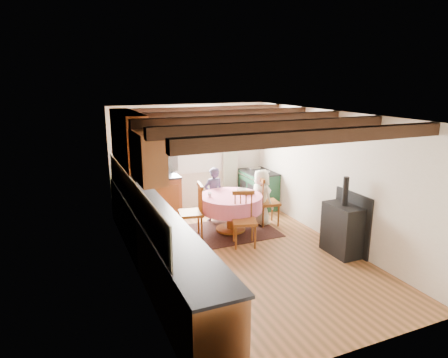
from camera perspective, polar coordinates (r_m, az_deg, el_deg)
name	(u,v)px	position (r m, az deg, el deg)	size (l,w,h in m)	color
floor	(242,254)	(6.95, 2.66, -10.75)	(3.60, 5.50, 0.00)	#9B5F37
ceiling	(244,114)	(6.32, 2.91, 9.37)	(3.60, 5.50, 0.00)	white
wall_back	(190,157)	(9.02, -4.92, 3.14)	(3.60, 0.00, 2.40)	silver
wall_front	(359,252)	(4.38, 19.02, -10.01)	(3.60, 0.00, 2.40)	silver
wall_left	(134,200)	(5.99, -12.90, -2.98)	(0.00, 5.50, 2.40)	silver
wall_right	(331,177)	(7.48, 15.27, 0.33)	(0.00, 5.50, 2.40)	silver
beam_a	(321,136)	(4.63, 13.93, 6.01)	(3.60, 0.16, 0.16)	black
beam_b	(276,127)	(5.45, 7.58, 7.51)	(3.60, 0.16, 0.16)	black
beam_c	(244,120)	(6.33, 2.90, 8.55)	(3.60, 0.16, 0.16)	black
beam_d	(220,115)	(7.23, -0.64, 9.30)	(3.60, 0.16, 0.16)	black
beam_e	(201,111)	(8.16, -3.39, 9.86)	(3.60, 0.16, 0.16)	black
splash_left	(132,194)	(6.28, -13.23, -2.20)	(0.02, 4.50, 0.55)	beige
splash_back	(147,161)	(8.74, -11.11, 2.56)	(1.40, 0.02, 0.55)	beige
base_cabinet_left	(156,244)	(6.31, -9.80, -9.28)	(0.60, 5.30, 0.88)	brown
base_cabinet_back	(149,198)	(8.65, -10.79, -2.75)	(1.30, 0.60, 0.88)	brown
worktop_left	(156,216)	(6.15, -9.80, -5.32)	(0.64, 5.30, 0.04)	black
worktop_back	(148,178)	(8.51, -10.90, 0.18)	(1.30, 0.64, 0.04)	black
wall_cabinet_glass	(128,138)	(7.01, -13.72, 5.77)	(0.34, 1.80, 0.90)	brown
wall_cabinet_solid	(148,156)	(5.57, -11.00, 3.24)	(0.34, 0.90, 0.70)	brown
window_frame	(194,140)	(8.97, -4.34, 5.68)	(1.34, 0.03, 1.54)	white
window_pane	(194,140)	(8.97, -4.35, 5.68)	(1.20, 0.01, 1.40)	white
curtain_left	(159,165)	(8.74, -9.36, 1.97)	(0.35, 0.10, 2.10)	#9C9F9B
curtain_right	(230,159)	(9.28, 0.86, 2.88)	(0.35, 0.10, 2.10)	#9C9F9B
curtain_rod	(195,113)	(8.82, -4.23, 9.46)	(0.03, 0.03, 2.00)	black
wall_picture	(268,134)	(9.24, 6.45, 6.52)	(0.04, 0.50, 0.60)	gold
wall_plate	(233,133)	(9.29, 1.27, 6.64)	(0.30, 0.30, 0.02)	silver
rug	(231,231)	(7.90, 0.97, -7.51)	(1.73, 1.35, 0.01)	black
dining_table	(231,213)	(7.77, 0.98, -5.01)	(1.23, 1.23, 0.74)	#CA7482
chair_near	(244,220)	(7.09, 2.98, -5.91)	(0.42, 0.44, 0.99)	brown
chair_left	(191,211)	(7.44, -4.83, -4.66)	(0.45, 0.47, 1.06)	brown
chair_right	(268,201)	(8.15, 6.40, -3.15)	(0.44, 0.46, 1.02)	brown
aga_range	(259,189)	(9.24, 5.02, -1.44)	(0.62, 0.95, 0.88)	#184129
cast_iron_stove	(343,216)	(7.00, 16.91, -5.15)	(0.41, 0.68, 1.37)	black
child_far	(214,194)	(8.27, -1.53, -2.24)	(0.43, 0.28, 1.17)	#393652
child_right	(261,197)	(8.13, 5.39, -2.63)	(0.57, 0.37, 1.16)	beige
bowl_a	(245,193)	(7.74, 3.12, -2.00)	(0.24, 0.24, 0.06)	silver
bowl_b	(242,190)	(7.89, 2.59, -1.67)	(0.20, 0.20, 0.06)	silver
cup	(210,195)	(7.56, -2.07, -2.30)	(0.09, 0.09, 0.08)	silver
canister_tall	(135,172)	(8.52, -12.78, 1.06)	(0.14, 0.14, 0.24)	#262628
canister_wide	(149,171)	(8.55, -10.80, 1.15)	(0.20, 0.20, 0.22)	#262628
canister_slim	(158,170)	(8.55, -9.56, 1.36)	(0.10, 0.10, 0.27)	#262628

